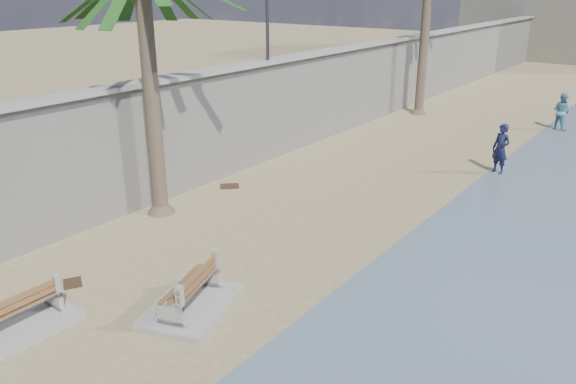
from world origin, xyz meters
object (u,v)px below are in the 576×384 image
Objects in this scene: bench_far at (190,292)px; person_b at (562,109)px; person_a at (501,145)px; bench_near at (20,312)px.

bench_far is 1.36× the size of person_b.
person_b is (0.26, 7.84, -0.09)m from person_a.
bench_near is at bearing -84.28° from person_a.
person_a is 7.85m from person_b.
person_b is at bearing 110.32° from person_a.
bench_far is at bearing 105.90° from person_b.
bench_far is 12.59m from person_a.
person_a reaches higher than bench_far.
person_b is (4.62, 22.61, 0.56)m from bench_near.
person_a is at bearing 73.53° from bench_near.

